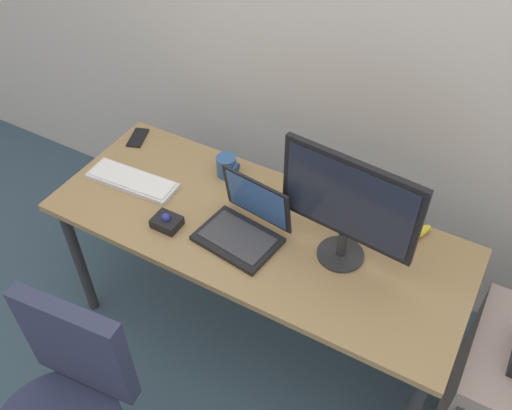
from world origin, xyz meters
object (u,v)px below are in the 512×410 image
at_px(monitor_main, 348,205).
at_px(coffee_mug, 227,166).
at_px(trackball_mouse, 167,222).
at_px(file_cabinet, 507,404).
at_px(keyboard, 132,181).
at_px(laptop, 245,224).
at_px(banana, 413,235).
at_px(cell_phone, 138,138).

xyz_separation_m(monitor_main, coffee_mug, (-0.62, 0.19, -0.22)).
distance_m(monitor_main, trackball_mouse, 0.74).
relative_size(file_cabinet, coffee_mug, 6.61).
xyz_separation_m(keyboard, laptop, (0.58, -0.02, 0.04)).
bearing_deg(banana, laptop, -152.88).
xyz_separation_m(coffee_mug, banana, (0.84, 0.03, -0.03)).
height_order(monitor_main, keyboard, monitor_main).
distance_m(laptop, coffee_mug, 0.37).
relative_size(keyboard, cell_phone, 2.94).
bearing_deg(laptop, cell_phone, 159.29).
height_order(laptop, trackball_mouse, laptop).
bearing_deg(cell_phone, banana, -18.89).
distance_m(keyboard, banana, 1.20).
bearing_deg(trackball_mouse, monitor_main, 16.24).
bearing_deg(coffee_mug, keyboard, -142.59).
relative_size(laptop, banana, 1.80).
bearing_deg(banana, keyboard, -166.57).
distance_m(monitor_main, cell_phone, 1.18).
height_order(file_cabinet, cell_phone, cell_phone).
height_order(file_cabinet, monitor_main, monitor_main).
bearing_deg(coffee_mug, laptop, -47.68).
bearing_deg(cell_phone, monitor_main, -29.79).
bearing_deg(banana, cell_phone, -179.42).
xyz_separation_m(laptop, cell_phone, (-0.76, 0.29, -0.05)).
relative_size(monitor_main, banana, 2.76).
height_order(trackball_mouse, cell_phone, trackball_mouse).
bearing_deg(trackball_mouse, coffee_mug, 83.40).
distance_m(monitor_main, keyboard, 0.99).
bearing_deg(file_cabinet, trackball_mouse, -173.24).
distance_m(coffee_mug, banana, 0.84).
relative_size(trackball_mouse, banana, 0.58).
bearing_deg(laptop, monitor_main, 12.19).
distance_m(laptop, banana, 0.66).
bearing_deg(keyboard, monitor_main, 3.52).
height_order(file_cabinet, coffee_mug, coffee_mug).
height_order(monitor_main, trackball_mouse, monitor_main).
bearing_deg(cell_phone, file_cabinet, -26.49).
bearing_deg(monitor_main, coffee_mug, 162.76).
distance_m(file_cabinet, banana, 0.74).
relative_size(file_cabinet, keyboard, 1.57).
distance_m(trackball_mouse, cell_phone, 0.61).
relative_size(monitor_main, cell_phone, 3.70).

